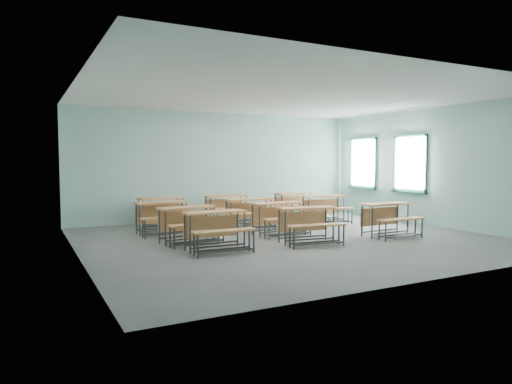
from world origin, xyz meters
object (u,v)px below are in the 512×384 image
desk_unit_r0c0 (217,224)px  desk_unit_r3c1 (228,204)px  desk_unit_r2c2 (326,205)px  desk_unit_r1c1 (279,213)px  desk_unit_r0c1 (309,219)px  desk_unit_r0c2 (389,214)px  desk_unit_r2c1 (251,209)px  desk_unit_r1c0 (189,219)px  desk_unit_r3c0 (163,207)px  desk_unit_r2c0 (163,213)px  desk_unit_r3c2 (295,201)px

desk_unit_r0c0 → desk_unit_r3c1: bearing=64.1°
desk_unit_r0c0 → desk_unit_r2c2: size_ratio=0.94×
desk_unit_r1c1 → desk_unit_r0c1: bearing=-92.5°
desk_unit_r0c2 → desk_unit_r2c1: (-2.31, 2.58, 0.00)m
desk_unit_r0c1 → desk_unit_r2c1: bearing=100.3°
desk_unit_r0c0 → desk_unit_r0c2: same height
desk_unit_r0c1 → desk_unit_r2c2: (2.24, 2.47, 0.00)m
desk_unit_r0c0 → desk_unit_r2c1: 3.00m
desk_unit_r1c0 → desk_unit_r2c1: 2.43m
desk_unit_r1c0 → desk_unit_r3c0: bearing=79.0°
desk_unit_r0c0 → desk_unit_r3c1: 4.10m
desk_unit_r2c0 → desk_unit_r3c2: 4.68m
desk_unit_r0c2 → desk_unit_r1c0: (-4.41, 1.36, 0.00)m
desk_unit_r1c1 → desk_unit_r0c0: bearing=-155.3°
desk_unit_r2c1 → desk_unit_r3c1: size_ratio=1.00×
desk_unit_r0c0 → desk_unit_r2c0: (-0.38, 2.46, 0.00)m
desk_unit_r2c0 → desk_unit_r3c0: size_ratio=0.95×
desk_unit_r1c1 → desk_unit_r2c1: size_ratio=1.00×
desk_unit_r0c1 → desk_unit_r3c2: (2.11, 3.86, 0.00)m
desk_unit_r2c0 → desk_unit_r2c2: same height
desk_unit_r0c1 → desk_unit_r2c0: same height
desk_unit_r2c0 → desk_unit_r3c1: same height
desk_unit_r0c2 → desk_unit_r3c0: (-4.23, 4.05, 0.00)m
desk_unit_r3c0 → desk_unit_r1c1: bearing=-59.3°
desk_unit_r1c0 → desk_unit_r2c0: size_ratio=1.06×
desk_unit_r1c1 → desk_unit_r3c2: bearing=48.2°
desk_unit_r2c1 → desk_unit_r2c2: (2.37, -0.02, 0.00)m
desk_unit_r2c2 → desk_unit_r3c1: size_ratio=1.04×
desk_unit_r1c0 → desk_unit_r2c1: (2.10, 1.22, 0.00)m
desk_unit_r0c2 → desk_unit_r0c0: bearing=174.8°
desk_unit_r1c0 → desk_unit_r1c1: bearing=-7.8°
desk_unit_r0c1 → desk_unit_r2c1: size_ratio=1.04×
desk_unit_r2c2 → desk_unit_r3c2: size_ratio=1.00×
desk_unit_r0c1 → desk_unit_r3c1: bearing=100.1°
desk_unit_r0c0 → desk_unit_r2c2: same height
desk_unit_r0c0 → desk_unit_r2c2: bearing=29.1°
desk_unit_r1c1 → desk_unit_r3c2: (2.11, 2.62, 0.00)m
desk_unit_r1c1 → desk_unit_r2c1: same height
desk_unit_r2c2 → desk_unit_r3c2: same height
desk_unit_r1c0 → desk_unit_r2c1: same height
desk_unit_r3c0 → desk_unit_r3c2: size_ratio=1.00×
desk_unit_r1c0 → desk_unit_r3c0: same height
desk_unit_r1c0 → desk_unit_r3c2: (4.34, 2.59, 0.00)m
desk_unit_r1c0 → desk_unit_r2c2: same height
desk_unit_r2c1 → desk_unit_r3c1: 1.34m
desk_unit_r1c1 → desk_unit_r3c1: same height
desk_unit_r0c1 → desk_unit_r3c2: size_ratio=1.01×
desk_unit_r1c1 → desk_unit_r3c1: size_ratio=1.00×
desk_unit_r0c1 → desk_unit_r0c2: (2.18, -0.09, 0.00)m
desk_unit_r0c1 → desk_unit_r1c0: size_ratio=1.00×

